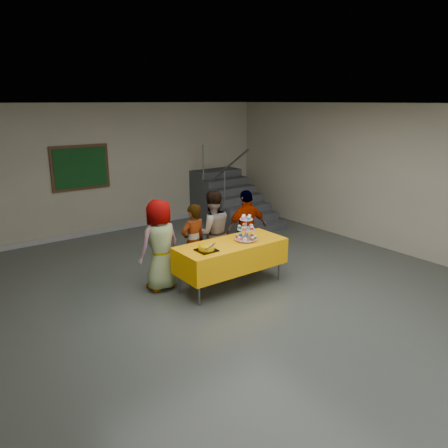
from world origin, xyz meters
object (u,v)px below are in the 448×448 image
(cupcake_stand, at_px, (246,231))
(bear_cake, at_px, (206,247))
(schoolchild_c, at_px, (212,232))
(noticeboard, at_px, (81,168))
(bake_table, at_px, (231,255))
(staircase, at_px, (229,202))
(schoolchild_b, at_px, (193,243))
(schoolchild_a, at_px, (160,245))
(schoolchild_d, at_px, (247,229))

(cupcake_stand, distance_m, bear_cake, 0.84)
(schoolchild_c, bearing_deg, noticeboard, -55.66)
(bake_table, distance_m, staircase, 4.25)
(schoolchild_b, xyz_separation_m, staircase, (2.90, 2.81, -0.20))
(schoolchild_c, bearing_deg, schoolchild_a, 21.15)
(bear_cake, bearing_deg, cupcake_stand, 2.58)
(cupcake_stand, bearing_deg, staircase, 56.85)
(schoolchild_b, bearing_deg, schoolchild_d, 171.82)
(schoolchild_b, distance_m, noticeboard, 3.81)
(cupcake_stand, distance_m, schoolchild_b, 0.94)
(bake_table, height_order, bear_cake, bear_cake)
(schoolchild_a, height_order, schoolchild_c, same)
(bake_table, relative_size, schoolchild_b, 1.37)
(noticeboard, bearing_deg, staircase, -13.36)
(bear_cake, relative_size, schoolchild_b, 0.26)
(schoolchild_b, distance_m, staircase, 4.04)
(schoolchild_a, relative_size, schoolchild_c, 1.00)
(noticeboard, bearing_deg, schoolchild_d, -64.32)
(cupcake_stand, bearing_deg, schoolchild_d, 49.42)
(bake_table, relative_size, schoolchild_a, 1.23)
(schoolchild_b, bearing_deg, noticeboard, -86.10)
(schoolchild_a, relative_size, schoolchild_d, 1.03)
(bake_table, bearing_deg, noticeboard, 103.00)
(bake_table, height_order, noticeboard, noticeboard)
(bear_cake, distance_m, schoolchild_d, 1.49)
(bake_table, bearing_deg, schoolchild_c, 81.37)
(cupcake_stand, bearing_deg, bear_cake, -177.42)
(cupcake_stand, xyz_separation_m, staircase, (2.26, 3.46, -0.45))
(bake_table, xyz_separation_m, staircase, (2.54, 3.41, -0.07))
(schoolchild_c, bearing_deg, schoolchild_b, 29.48)
(cupcake_stand, bearing_deg, noticeboard, 106.36)
(schoolchild_d, xyz_separation_m, noticeboard, (-1.78, 3.69, 0.86))
(schoolchild_d, bearing_deg, bake_table, 42.17)
(cupcake_stand, distance_m, schoolchild_d, 0.82)
(bake_table, bearing_deg, cupcake_stand, -9.03)
(schoolchild_a, xyz_separation_m, schoolchild_d, (1.78, -0.07, -0.02))
(bake_table, distance_m, schoolchild_d, 0.99)
(bear_cake, distance_m, noticeboard, 4.42)
(staircase, bearing_deg, schoolchild_c, -131.91)
(bake_table, distance_m, noticeboard, 4.48)
(bear_cake, relative_size, schoolchild_d, 0.24)
(schoolchild_b, bearing_deg, schoolchild_a, -8.18)
(schoolchild_c, bearing_deg, bake_table, 98.66)
(cupcake_stand, height_order, staircase, staircase)
(schoolchild_a, relative_size, schoolchild_b, 1.11)
(bear_cake, height_order, noticeboard, noticeboard)
(bake_table, relative_size, noticeboard, 1.45)
(bake_table, relative_size, bear_cake, 5.25)
(schoolchild_c, height_order, schoolchild_d, schoolchild_c)
(staircase, bearing_deg, schoolchild_d, -121.40)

